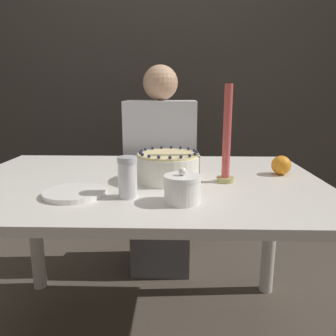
{
  "coord_description": "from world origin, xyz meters",
  "views": [
    {
      "loc": [
        0.13,
        -1.2,
        1.06
      ],
      "look_at": [
        0.1,
        -0.01,
        0.78
      ],
      "focal_mm": 35.0,
      "sensor_mm": 36.0,
      "label": 1
    }
  ],
  "objects_px": {
    "sugar_bowl": "(182,189)",
    "candle": "(227,142)",
    "sugar_shaker": "(128,177)",
    "cake": "(168,167)",
    "person_man_blue_shirt": "(161,184)"
  },
  "relations": [
    {
      "from": "cake",
      "to": "candle",
      "type": "distance_m",
      "value": 0.23
    },
    {
      "from": "cake",
      "to": "person_man_blue_shirt",
      "type": "height_order",
      "value": "person_man_blue_shirt"
    },
    {
      "from": "cake",
      "to": "candle",
      "type": "bearing_deg",
      "value": -4.56
    },
    {
      "from": "sugar_shaker",
      "to": "candle",
      "type": "relative_size",
      "value": 0.37
    },
    {
      "from": "sugar_shaker",
      "to": "candle",
      "type": "distance_m",
      "value": 0.39
    },
    {
      "from": "sugar_bowl",
      "to": "sugar_shaker",
      "type": "height_order",
      "value": "sugar_shaker"
    },
    {
      "from": "sugar_shaker",
      "to": "person_man_blue_shirt",
      "type": "relative_size",
      "value": 0.11
    },
    {
      "from": "cake",
      "to": "person_man_blue_shirt",
      "type": "distance_m",
      "value": 0.73
    },
    {
      "from": "sugar_bowl",
      "to": "candle",
      "type": "xyz_separation_m",
      "value": [
        0.16,
        0.24,
        0.11
      ]
    },
    {
      "from": "sugar_bowl",
      "to": "person_man_blue_shirt",
      "type": "relative_size",
      "value": 0.09
    },
    {
      "from": "sugar_bowl",
      "to": "candle",
      "type": "bearing_deg",
      "value": 55.6
    },
    {
      "from": "cake",
      "to": "sugar_bowl",
      "type": "relative_size",
      "value": 2.12
    },
    {
      "from": "sugar_bowl",
      "to": "person_man_blue_shirt",
      "type": "bearing_deg",
      "value": 96.85
    },
    {
      "from": "cake",
      "to": "sugar_bowl",
      "type": "xyz_separation_m",
      "value": [
        0.05,
        -0.25,
        -0.01
      ]
    },
    {
      "from": "cake",
      "to": "person_man_blue_shirt",
      "type": "relative_size",
      "value": 0.2
    }
  ]
}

